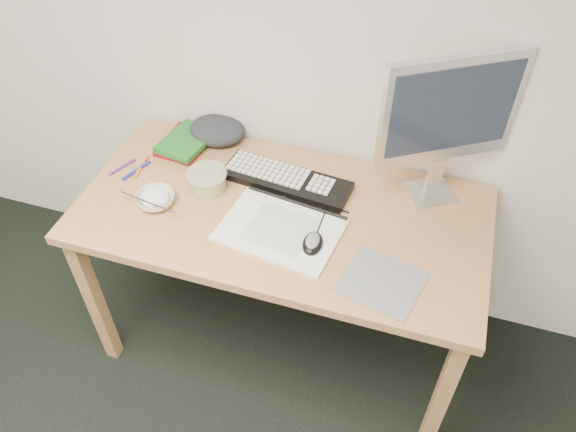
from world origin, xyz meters
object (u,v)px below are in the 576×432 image
at_px(keyboard, 287,180).
at_px(rice_bowl, 156,200).
at_px(monitor, 449,114).
at_px(desk, 281,228).
at_px(sketchpad, 280,230).

height_order(keyboard, rice_bowl, rice_bowl).
distance_m(monitor, rice_bowl, 1.01).
bearing_deg(desk, sketchpad, -73.96).
relative_size(desk, sketchpad, 3.63).
xyz_separation_m(desk, monitor, (0.47, 0.24, 0.42)).
distance_m(keyboard, monitor, 0.60).
distance_m(keyboard, rice_bowl, 0.46).
distance_m(desk, sketchpad, 0.13).
bearing_deg(keyboard, monitor, 17.77).
relative_size(sketchpad, monitor, 0.72).
height_order(desk, rice_bowl, rice_bowl).
relative_size(sketchpad, rice_bowl, 2.88).
bearing_deg(monitor, keyboard, 159.34).
distance_m(sketchpad, monitor, 0.65).
height_order(sketchpad, keyboard, keyboard).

